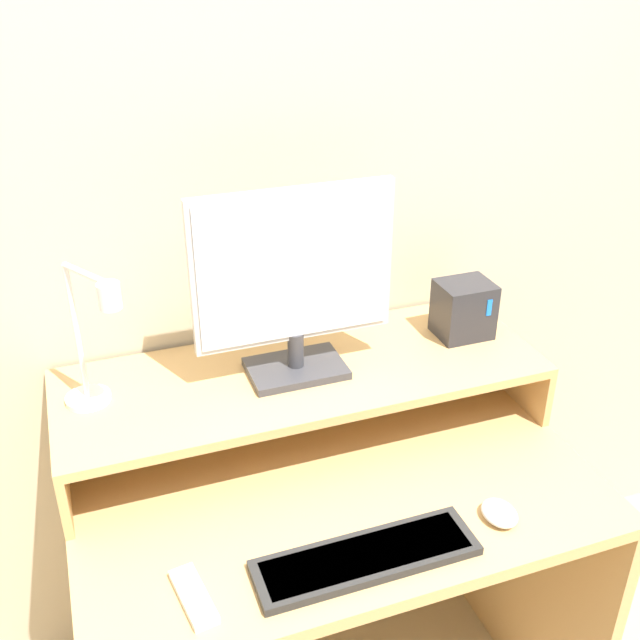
% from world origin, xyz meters
% --- Properties ---
extents(wall_back, '(6.00, 0.05, 2.50)m').
position_xyz_m(wall_back, '(0.00, 0.78, 1.25)').
color(wall_back, beige).
rests_on(wall_back, ground_plane).
extents(desk, '(1.10, 0.74, 0.78)m').
position_xyz_m(desk, '(0.00, 0.37, 0.54)').
color(desk, tan).
rests_on(desk, ground_plane).
extents(monitor_shelf, '(1.10, 0.39, 0.16)m').
position_xyz_m(monitor_shelf, '(0.00, 0.55, 0.91)').
color(monitor_shelf, tan).
rests_on(monitor_shelf, desk).
extents(monitor, '(0.44, 0.15, 0.43)m').
position_xyz_m(monitor, '(-0.02, 0.54, 1.16)').
color(monitor, '#38383D').
rests_on(monitor, monitor_shelf).
extents(desk_lamp, '(0.14, 0.18, 0.32)m').
position_xyz_m(desk_lamp, '(-0.44, 0.54, 1.09)').
color(desk_lamp, silver).
rests_on(desk_lamp, monitor_shelf).
extents(router_dock, '(0.13, 0.11, 0.14)m').
position_xyz_m(router_dock, '(0.42, 0.57, 1.00)').
color(router_dock, '#28282D').
rests_on(router_dock, monitor_shelf).
extents(keyboard, '(0.43, 0.12, 0.02)m').
position_xyz_m(keyboard, '(-0.02, 0.11, 0.79)').
color(keyboard, '#282828').
rests_on(keyboard, desk).
extents(mouse, '(0.07, 0.09, 0.03)m').
position_xyz_m(mouse, '(0.27, 0.12, 0.79)').
color(mouse, silver).
rests_on(mouse, desk).
extents(remote_control, '(0.07, 0.15, 0.02)m').
position_xyz_m(remote_control, '(-0.34, 0.13, 0.79)').
color(remote_control, white).
rests_on(remote_control, desk).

